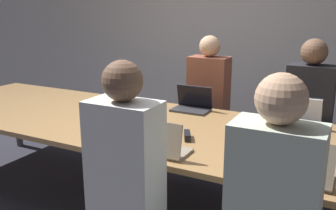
% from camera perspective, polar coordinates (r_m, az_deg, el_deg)
% --- Properties ---
extents(ground_plane, '(24.00, 24.00, 0.00)m').
position_cam_1_polar(ground_plane, '(3.45, -4.11, -14.60)').
color(ground_plane, '#2D2D38').
extents(curtain_wall, '(12.00, 0.06, 2.80)m').
position_cam_1_polar(curtain_wall, '(5.03, 9.19, 11.24)').
color(curtain_wall, '#BCB7B2').
rests_on(curtain_wall, ground_plane).
extents(conference_table, '(4.57, 1.37, 0.75)m').
position_cam_1_polar(conference_table, '(3.17, -4.34, -3.37)').
color(conference_table, '#9E7547').
rests_on(conference_table, ground_plane).
extents(laptop_far_right, '(0.34, 0.25, 0.25)m').
position_cam_1_polar(laptop_far_right, '(3.14, 19.18, -2.05)').
color(laptop_far_right, '#333338').
rests_on(laptop_far_right, conference_table).
extents(person_far_right, '(0.40, 0.24, 1.43)m').
position_cam_1_polar(person_far_right, '(3.59, 20.47, -2.24)').
color(person_far_right, '#2D2D38').
rests_on(person_far_right, ground_plane).
extents(laptop_near_midright, '(0.31, 0.23, 0.24)m').
position_cam_1_polar(laptop_near_midright, '(2.43, -0.84, -6.11)').
color(laptop_near_midright, gray).
rests_on(laptop_near_midright, conference_table).
extents(person_near_midright, '(0.40, 0.24, 1.42)m').
position_cam_1_polar(person_near_midright, '(2.18, -6.46, -12.51)').
color(person_near_midright, '#2D2D38').
rests_on(person_near_midright, ground_plane).
extents(laptop_far_center, '(0.35, 0.22, 0.23)m').
position_cam_1_polar(laptop_far_center, '(3.48, 3.75, 0.25)').
color(laptop_far_center, '#333338').
rests_on(laptop_far_center, conference_table).
extents(person_far_center, '(0.40, 0.24, 1.42)m').
position_cam_1_polar(person_far_center, '(3.92, 6.13, -0.17)').
color(person_far_center, '#2D2D38').
rests_on(person_far_center, ground_plane).
extents(laptop_near_right, '(0.35, 0.25, 0.25)m').
position_cam_1_polar(laptop_near_right, '(2.20, 19.49, -9.26)').
color(laptop_near_right, gray).
rests_on(laptop_near_right, conference_table).
extents(cup_near_right, '(0.07, 0.07, 0.10)m').
position_cam_1_polar(cup_near_right, '(2.33, 13.06, -7.92)').
color(cup_near_right, '#232328').
rests_on(cup_near_right, conference_table).
extents(bottle_near_right, '(0.07, 0.07, 0.26)m').
position_cam_1_polar(bottle_near_right, '(2.41, 13.16, -5.71)').
color(bottle_near_right, '#ADD1E0').
rests_on(bottle_near_right, conference_table).
extents(stapler, '(0.11, 0.15, 0.05)m').
position_cam_1_polar(stapler, '(2.74, 2.95, -4.69)').
color(stapler, black).
rests_on(stapler, conference_table).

